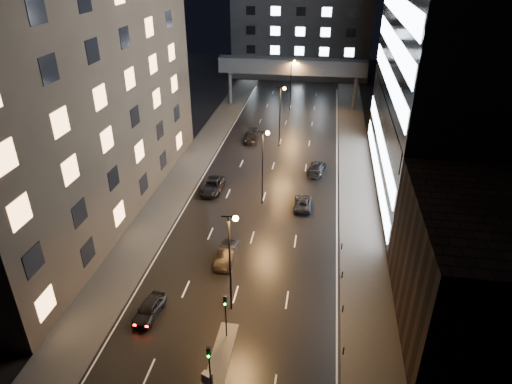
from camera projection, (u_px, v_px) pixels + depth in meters
ground at (273, 166)px, 70.27m from camera, size 160.00×160.00×0.00m
sidewalk_left at (186, 174)px, 67.59m from camera, size 5.00×110.00×0.15m
sidewalk_right at (357, 186)px, 64.17m from camera, size 5.00×110.00×0.15m
building_left at (55, 47)px, 49.96m from camera, size 15.00×48.00×40.00m
building_right_low at (469, 271)px, 37.71m from camera, size 10.00×18.00×12.00m
building_right_glass at (487, 18)px, 52.74m from camera, size 20.00×36.00×45.00m
building_far at (302, 25)px, 114.87m from camera, size 34.00×14.00×25.00m
skybridge at (292, 67)px, 92.45m from camera, size 30.00×3.00×10.00m
median_island at (220, 359)px, 37.10m from camera, size 1.60×8.00×0.15m
traffic_signal_near at (225, 310)px, 37.85m from camera, size 0.28×0.34×4.40m
traffic_signal_far at (209, 362)px, 33.06m from camera, size 0.28×0.34×4.40m
bollard_row at (343, 329)px, 39.49m from camera, size 0.12×25.12×0.90m
streetlight_near at (231, 252)px, 39.31m from camera, size 1.45×0.50×10.15m
streetlight_mid_a at (264, 158)px, 56.73m from camera, size 1.45×0.50×10.15m
streetlight_mid_b at (281, 109)px, 74.14m from camera, size 1.45×0.50×10.15m
streetlight_far at (292, 78)px, 91.56m from camera, size 1.45×0.50×10.15m
car_away_a at (149, 309)px, 41.30m from camera, size 2.26×4.58×1.50m
car_away_b at (227, 255)px, 48.48m from camera, size 1.88×5.00×1.63m
car_away_c at (212, 186)px, 62.59m from camera, size 2.74×5.70×1.57m
car_away_d at (251, 137)px, 78.94m from camera, size 2.70×5.52×1.55m
car_toward_a at (303, 203)px, 58.66m from camera, size 2.32×4.78×1.31m
car_toward_b at (317, 168)px, 67.65m from camera, size 2.95×5.72×1.59m
utility_cabinet at (207, 379)px, 34.63m from camera, size 0.88×0.71×1.13m
cone_a at (203, 384)px, 34.79m from camera, size 0.48×0.48×0.51m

